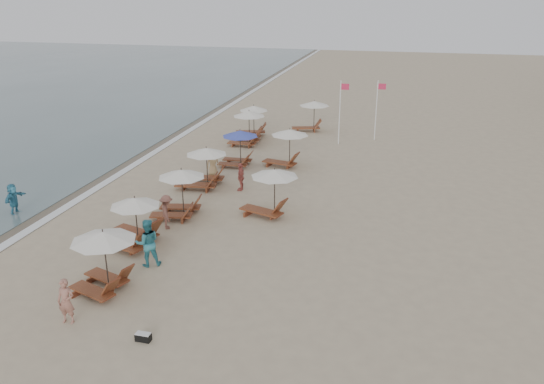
% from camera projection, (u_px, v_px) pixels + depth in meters
% --- Properties ---
extents(ground, '(160.00, 160.00, 0.00)m').
position_uv_depth(ground, '(269.00, 270.00, 20.98)').
color(ground, tan).
rests_on(ground, ground).
extents(wet_sand_band, '(3.20, 140.00, 0.01)m').
position_uv_depth(wet_sand_band, '(107.00, 168.00, 32.92)').
color(wet_sand_band, '#6B5E4C').
rests_on(wet_sand_band, ground).
extents(foam_line, '(0.50, 140.00, 0.02)m').
position_uv_depth(foam_line, '(127.00, 169.00, 32.62)').
color(foam_line, white).
rests_on(foam_line, ground).
extents(lounger_station_0, '(2.50, 2.27, 2.30)m').
position_uv_depth(lounger_station_0, '(101.00, 259.00, 19.13)').
color(lounger_station_0, brown).
rests_on(lounger_station_0, ground).
extents(lounger_station_1, '(2.68, 2.62, 2.10)m').
position_uv_depth(lounger_station_1, '(130.00, 224.00, 22.76)').
color(lounger_station_1, brown).
rests_on(lounger_station_1, ground).
extents(lounger_station_2, '(2.56, 2.17, 2.31)m').
position_uv_depth(lounger_station_2, '(178.00, 194.00, 25.54)').
color(lounger_station_2, brown).
rests_on(lounger_station_2, ground).
extents(lounger_station_3, '(2.75, 2.30, 2.17)m').
position_uv_depth(lounger_station_3, '(202.00, 169.00, 29.49)').
color(lounger_station_3, brown).
rests_on(lounger_station_3, ground).
extents(lounger_station_4, '(2.38, 2.14, 2.19)m').
position_uv_depth(lounger_station_4, '(237.00, 147.00, 32.91)').
color(lounger_station_4, brown).
rests_on(lounger_station_4, ground).
extents(lounger_station_5, '(2.50, 2.18, 2.35)m').
position_uv_depth(lounger_station_5, '(246.00, 128.00, 37.36)').
color(lounger_station_5, brown).
rests_on(lounger_station_5, ground).
extents(lounger_station_6, '(2.64, 2.51, 2.32)m').
position_uv_depth(lounger_station_6, '(250.00, 124.00, 39.25)').
color(lounger_station_6, brown).
rests_on(lounger_station_6, ground).
extents(inland_station_0, '(2.83, 2.25, 2.22)m').
position_uv_depth(inland_station_0, '(268.00, 189.00, 25.60)').
color(inland_station_0, brown).
rests_on(inland_station_0, ground).
extents(inland_station_1, '(2.80, 2.24, 2.22)m').
position_uv_depth(inland_station_1, '(285.00, 145.00, 32.81)').
color(inland_station_1, brown).
rests_on(inland_station_1, ground).
extents(inland_station_2, '(2.82, 2.24, 2.22)m').
position_uv_depth(inland_station_2, '(310.00, 114.00, 41.02)').
color(inland_station_2, brown).
rests_on(inland_station_2, ground).
extents(beachgoer_near, '(0.59, 0.42, 1.53)m').
position_uv_depth(beachgoer_near, '(66.00, 301.00, 17.44)').
color(beachgoer_near, '#9E6656').
rests_on(beachgoer_near, ground).
extents(beachgoer_mid_a, '(1.16, 1.09, 1.90)m').
position_uv_depth(beachgoer_mid_a, '(147.00, 243.00, 21.03)').
color(beachgoer_mid_a, teal).
rests_on(beachgoer_mid_a, ground).
extents(beachgoer_mid_b, '(0.99, 1.16, 1.55)m').
position_uv_depth(beachgoer_mid_b, '(167.00, 212.00, 24.38)').
color(beachgoer_mid_b, brown).
rests_on(beachgoer_mid_b, ground).
extents(beachgoer_far_a, '(0.38, 0.88, 1.49)m').
position_uv_depth(beachgoer_far_a, '(241.00, 177.00, 29.03)').
color(beachgoer_far_a, '#AA4D44').
rests_on(beachgoer_far_a, ground).
extents(beachgoer_far_b, '(0.88, 0.85, 1.52)m').
position_uv_depth(beachgoer_far_b, '(213.00, 163.00, 31.26)').
color(beachgoer_far_b, '#A48659').
rests_on(beachgoer_far_b, ground).
extents(waterline_walker, '(0.46, 1.39, 1.49)m').
position_uv_depth(waterline_walker, '(14.00, 199.00, 25.98)').
color(waterline_walker, teal).
rests_on(waterline_walker, ground).
extents(duffel_bag, '(0.47, 0.24, 0.26)m').
position_uv_depth(duffel_bag, '(143.00, 337.00, 16.72)').
color(duffel_bag, black).
rests_on(duffel_bag, ground).
extents(flag_pole_near, '(0.60, 0.08, 4.33)m').
position_uv_depth(flag_pole_near, '(340.00, 109.00, 37.16)').
color(flag_pole_near, silver).
rests_on(flag_pole_near, ground).
extents(flag_pole_far, '(0.59, 0.08, 4.17)m').
position_uv_depth(flag_pole_far, '(377.00, 107.00, 38.19)').
color(flag_pole_far, silver).
rests_on(flag_pole_far, ground).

